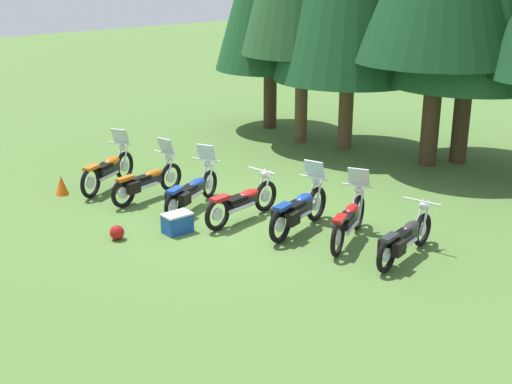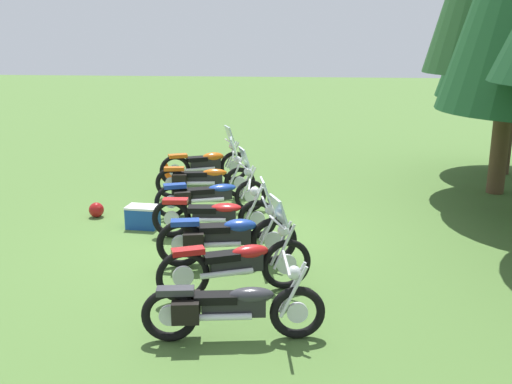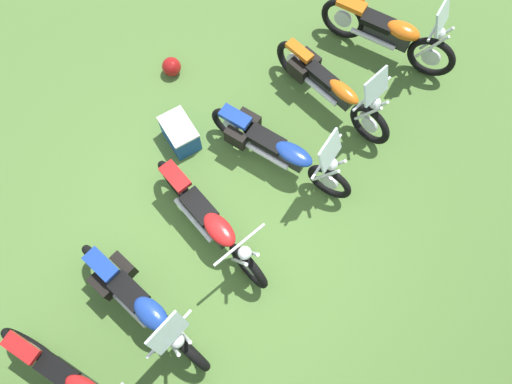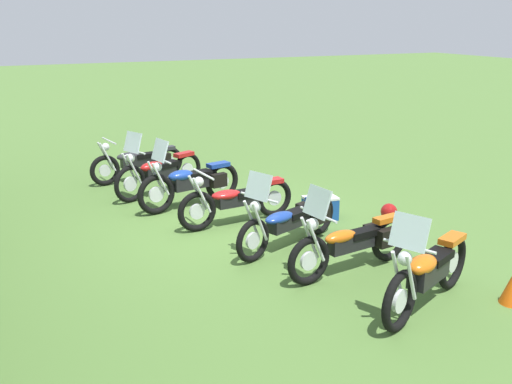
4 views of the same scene
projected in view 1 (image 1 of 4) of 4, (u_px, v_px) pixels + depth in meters
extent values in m
plane|color=#4C7033|center=(245.00, 218.00, 14.92)|extent=(80.00, 80.00, 0.00)
torus|color=black|center=(125.00, 166.00, 17.39)|extent=(0.40, 0.73, 0.75)
cylinder|color=silver|center=(125.00, 166.00, 17.39)|extent=(0.16, 0.29, 0.29)
torus|color=black|center=(91.00, 183.00, 16.08)|extent=(0.40, 0.73, 0.75)
cylinder|color=silver|center=(91.00, 183.00, 16.08)|extent=(0.16, 0.29, 0.29)
cube|color=black|center=(108.00, 169.00, 16.70)|extent=(0.51, 0.77, 0.26)
ellipsoid|color=#D16014|center=(112.00, 161.00, 16.83)|extent=(0.48, 0.60, 0.21)
cube|color=black|center=(103.00, 167.00, 16.48)|extent=(0.45, 0.56, 0.10)
cube|color=#D16014|center=(91.00, 168.00, 16.04)|extent=(0.37, 0.49, 0.08)
cylinder|color=silver|center=(120.00, 155.00, 17.27)|extent=(0.18, 0.32, 0.65)
cylinder|color=silver|center=(126.00, 156.00, 17.21)|extent=(0.18, 0.32, 0.65)
cylinder|color=silver|center=(120.00, 143.00, 17.07)|extent=(0.60, 0.30, 0.04)
sphere|color=silver|center=(122.00, 147.00, 17.18)|extent=(0.22, 0.22, 0.17)
cylinder|color=silver|center=(109.00, 176.00, 16.54)|extent=(0.38, 0.71, 0.08)
cube|color=silver|center=(120.00, 136.00, 17.03)|extent=(0.46, 0.32, 0.39)
torus|color=black|center=(171.00, 177.00, 16.58)|extent=(0.20, 0.70, 0.70)
cylinder|color=silver|center=(171.00, 177.00, 16.58)|extent=(0.09, 0.27, 0.27)
torus|color=black|center=(123.00, 193.00, 15.45)|extent=(0.20, 0.70, 0.70)
cylinder|color=silver|center=(123.00, 193.00, 15.45)|extent=(0.09, 0.27, 0.27)
cube|color=black|center=(148.00, 181.00, 15.98)|extent=(0.28, 0.77, 0.22)
ellipsoid|color=#D16014|center=(154.00, 173.00, 16.10)|extent=(0.29, 0.56, 0.17)
cube|color=black|center=(141.00, 179.00, 15.79)|extent=(0.27, 0.53, 0.10)
cube|color=#D16014|center=(125.00, 179.00, 15.40)|extent=(0.22, 0.46, 0.08)
cylinder|color=silver|center=(167.00, 166.00, 16.48)|extent=(0.09, 0.34, 0.65)
cylinder|color=silver|center=(170.00, 167.00, 16.40)|extent=(0.09, 0.34, 0.65)
cylinder|color=silver|center=(166.00, 153.00, 16.27)|extent=(0.75, 0.14, 0.04)
sphere|color=silver|center=(168.00, 157.00, 16.38)|extent=(0.19, 0.19, 0.17)
cylinder|color=silver|center=(146.00, 187.00, 15.82)|extent=(0.18, 0.76, 0.08)
cube|color=silver|center=(166.00, 146.00, 16.23)|extent=(0.46, 0.21, 0.39)
cube|color=black|center=(126.00, 186.00, 15.64)|extent=(0.18, 0.34, 0.26)
cube|color=black|center=(134.00, 188.00, 15.48)|extent=(0.18, 0.34, 0.26)
torus|color=black|center=(209.00, 184.00, 16.11)|extent=(0.33, 0.66, 0.67)
cylinder|color=silver|center=(209.00, 184.00, 16.11)|extent=(0.14, 0.26, 0.26)
torus|color=black|center=(173.00, 205.00, 14.72)|extent=(0.33, 0.66, 0.67)
cylinder|color=silver|center=(173.00, 205.00, 14.72)|extent=(0.14, 0.26, 0.26)
cube|color=black|center=(192.00, 190.00, 15.39)|extent=(0.50, 0.83, 0.20)
ellipsoid|color=navy|center=(197.00, 182.00, 15.54)|extent=(0.46, 0.63, 0.16)
cube|color=black|center=(187.00, 189.00, 15.17)|extent=(0.43, 0.59, 0.10)
cube|color=navy|center=(175.00, 190.00, 14.69)|extent=(0.35, 0.48, 0.08)
cylinder|color=silver|center=(205.00, 172.00, 16.00)|extent=(0.16, 0.33, 0.65)
cylinder|color=silver|center=(211.00, 173.00, 15.93)|extent=(0.16, 0.33, 0.65)
cylinder|color=silver|center=(206.00, 160.00, 15.79)|extent=(0.71, 0.30, 0.04)
sphere|color=silver|center=(208.00, 164.00, 15.90)|extent=(0.22, 0.22, 0.17)
cylinder|color=silver|center=(194.00, 196.00, 15.20)|extent=(0.36, 0.78, 0.08)
cube|color=silver|center=(206.00, 152.00, 15.75)|extent=(0.47, 0.30, 0.39)
cube|color=black|center=(171.00, 197.00, 14.93)|extent=(0.25, 0.35, 0.26)
cube|color=black|center=(185.00, 199.00, 14.79)|extent=(0.25, 0.35, 0.26)
torus|color=black|center=(266.00, 196.00, 15.22)|extent=(0.16, 0.71, 0.71)
cylinder|color=silver|center=(266.00, 196.00, 15.22)|extent=(0.07, 0.27, 0.27)
torus|color=black|center=(217.00, 214.00, 14.13)|extent=(0.16, 0.71, 0.71)
cylinder|color=silver|center=(217.00, 214.00, 14.13)|extent=(0.07, 0.27, 0.27)
cube|color=black|center=(242.00, 201.00, 14.65)|extent=(0.30, 0.78, 0.20)
ellipsoid|color=#B21919|center=(249.00, 193.00, 14.76)|extent=(0.34, 0.57, 0.16)
cube|color=black|center=(236.00, 199.00, 14.46)|extent=(0.31, 0.53, 0.10)
cube|color=#B21919|center=(220.00, 198.00, 14.08)|extent=(0.25, 0.46, 0.08)
cylinder|color=silver|center=(261.00, 183.00, 15.14)|extent=(0.07, 0.34, 0.65)
cylinder|color=silver|center=(267.00, 185.00, 15.03)|extent=(0.07, 0.34, 0.65)
cylinder|color=silver|center=(262.00, 170.00, 14.92)|extent=(0.77, 0.10, 0.04)
sphere|color=silver|center=(264.00, 175.00, 15.02)|extent=(0.18, 0.18, 0.17)
cylinder|color=silver|center=(242.00, 208.00, 14.45)|extent=(0.14, 0.77, 0.08)
torus|color=black|center=(316.00, 204.00, 14.65)|extent=(0.27, 0.77, 0.76)
cylinder|color=silver|center=(316.00, 204.00, 14.65)|extent=(0.11, 0.30, 0.29)
torus|color=black|center=(280.00, 225.00, 13.51)|extent=(0.27, 0.77, 0.76)
cylinder|color=silver|center=(280.00, 225.00, 13.51)|extent=(0.11, 0.30, 0.29)
cube|color=black|center=(299.00, 209.00, 14.04)|extent=(0.38, 0.76, 0.26)
ellipsoid|color=navy|center=(304.00, 199.00, 14.15)|extent=(0.39, 0.56, 0.20)
cube|color=black|center=(294.00, 205.00, 13.84)|extent=(0.36, 0.53, 0.10)
cube|color=navy|center=(283.00, 207.00, 13.45)|extent=(0.30, 0.47, 0.08)
cylinder|color=silver|center=(312.00, 191.00, 14.56)|extent=(0.11, 0.34, 0.65)
cylinder|color=silver|center=(319.00, 192.00, 14.47)|extent=(0.11, 0.34, 0.65)
cylinder|color=silver|center=(314.00, 178.00, 14.34)|extent=(0.66, 0.18, 0.04)
sphere|color=silver|center=(316.00, 182.00, 14.45)|extent=(0.20, 0.20, 0.17)
cylinder|color=silver|center=(301.00, 217.00, 13.87)|extent=(0.23, 0.72, 0.08)
cube|color=silver|center=(315.00, 169.00, 14.30)|extent=(0.46, 0.24, 0.39)
cube|color=black|center=(278.00, 215.00, 13.73)|extent=(0.20, 0.34, 0.26)
cube|color=black|center=(294.00, 219.00, 13.53)|extent=(0.20, 0.34, 0.26)
torus|color=black|center=(358.00, 212.00, 14.19)|extent=(0.38, 0.72, 0.75)
cylinder|color=silver|center=(358.00, 212.00, 14.19)|extent=(0.16, 0.29, 0.29)
torus|color=black|center=(338.00, 238.00, 12.88)|extent=(0.38, 0.72, 0.75)
cylinder|color=silver|center=(338.00, 238.00, 12.88)|extent=(0.16, 0.29, 0.29)
cube|color=black|center=(349.00, 219.00, 13.50)|extent=(0.47, 0.76, 0.24)
ellipsoid|color=#B21919|center=(352.00, 209.00, 13.63)|extent=(0.43, 0.58, 0.19)
cube|color=black|center=(346.00, 217.00, 13.28)|extent=(0.41, 0.54, 0.10)
cube|color=#B21919|center=(340.00, 219.00, 12.84)|extent=(0.34, 0.48, 0.08)
cylinder|color=silver|center=(355.00, 199.00, 14.07)|extent=(0.17, 0.33, 0.65)
cylinder|color=silver|center=(362.00, 200.00, 14.01)|extent=(0.17, 0.33, 0.65)
cylinder|color=silver|center=(358.00, 185.00, 13.86)|extent=(0.63, 0.29, 0.04)
sphere|color=silver|center=(359.00, 190.00, 13.98)|extent=(0.22, 0.22, 0.17)
cylinder|color=silver|center=(352.00, 227.00, 13.34)|extent=(0.36, 0.71, 0.08)
cube|color=silver|center=(359.00, 177.00, 13.82)|extent=(0.46, 0.31, 0.39)
torus|color=black|center=(422.00, 230.00, 13.36)|extent=(0.21, 0.68, 0.67)
cylinder|color=silver|center=(422.00, 230.00, 13.36)|extent=(0.09, 0.26, 0.25)
torus|color=black|center=(387.00, 255.00, 12.21)|extent=(0.21, 0.68, 0.67)
cylinder|color=silver|center=(387.00, 255.00, 12.21)|extent=(0.09, 0.26, 0.25)
cube|color=black|center=(406.00, 237.00, 12.76)|extent=(0.29, 0.77, 0.23)
ellipsoid|color=#2D2D33|center=(411.00, 227.00, 12.87)|extent=(0.30, 0.56, 0.18)
cube|color=black|center=(401.00, 235.00, 12.56)|extent=(0.28, 0.53, 0.10)
cube|color=#2D2D33|center=(390.00, 238.00, 12.17)|extent=(0.23, 0.46, 0.08)
cylinder|color=silver|center=(419.00, 216.00, 13.26)|extent=(0.09, 0.34, 0.65)
cylinder|color=silver|center=(426.00, 217.00, 13.18)|extent=(0.09, 0.34, 0.65)
cylinder|color=silver|center=(422.00, 201.00, 13.05)|extent=(0.77, 0.15, 0.04)
sphere|color=silver|center=(423.00, 206.00, 13.16)|extent=(0.19, 0.19, 0.17)
cylinder|color=silver|center=(407.00, 245.00, 12.59)|extent=(0.19, 0.76, 0.08)
cube|color=black|center=(385.00, 244.00, 12.42)|extent=(0.19, 0.34, 0.26)
cube|color=black|center=(399.00, 248.00, 12.25)|extent=(0.19, 0.34, 0.26)
cylinder|color=#42301E|center=(270.00, 98.00, 22.74)|extent=(0.44, 0.44, 1.99)
cylinder|color=brown|center=(301.00, 99.00, 20.77)|extent=(0.39, 0.39, 2.72)
cylinder|color=brown|center=(346.00, 114.00, 20.17)|extent=(0.43, 0.43, 2.08)
cylinder|color=#42301E|center=(431.00, 114.00, 18.40)|extent=(0.48, 0.48, 2.84)
cylinder|color=#42301E|center=(461.00, 124.00, 18.77)|extent=(0.46, 0.46, 2.18)
cube|color=#19479E|center=(177.00, 224.00, 14.06)|extent=(0.43, 0.60, 0.38)
cube|color=silver|center=(177.00, 214.00, 14.00)|extent=(0.44, 0.61, 0.04)
cone|color=#EA590F|center=(62.00, 185.00, 16.34)|extent=(0.32, 0.32, 0.48)
sphere|color=maroon|center=(117.00, 233.00, 13.72)|extent=(0.30, 0.30, 0.30)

